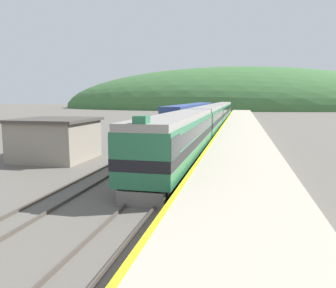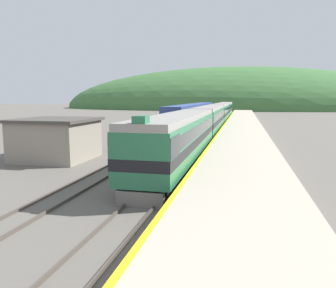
# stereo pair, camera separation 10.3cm
# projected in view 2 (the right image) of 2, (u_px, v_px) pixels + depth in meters

# --- Properties ---
(track_main) EXTENTS (1.52, 180.00, 0.16)m
(track_main) POSITION_uv_depth(u_px,v_px,m) (219.00, 124.00, 64.57)
(track_main) COLOR #4C443D
(track_main) RESTS_ON ground
(track_siding) EXTENTS (1.52, 180.00, 0.16)m
(track_siding) POSITION_uv_depth(u_px,v_px,m) (196.00, 123.00, 65.57)
(track_siding) COLOR #4C443D
(track_siding) RESTS_ON ground
(platform) EXTENTS (5.75, 140.00, 1.03)m
(platform) POSITION_uv_depth(u_px,v_px,m) (242.00, 132.00, 44.19)
(platform) COLOR #B2A893
(platform) RESTS_ON ground
(distant_hills) EXTENTS (172.66, 77.70, 39.73)m
(distant_hills) POSITION_uv_depth(u_px,v_px,m) (233.00, 108.00, 160.12)
(distant_hills) COLOR #3D6B38
(distant_hills) RESTS_ON ground
(station_shed) EXTENTS (6.15, 6.17, 3.45)m
(station_shed) POSITION_uv_depth(u_px,v_px,m) (56.00, 139.00, 27.41)
(station_shed) COLOR gray
(station_shed) RESTS_ON ground
(express_train_lead_car) EXTENTS (3.03, 20.92, 4.31)m
(express_train_lead_car) POSITION_uv_depth(u_px,v_px,m) (180.00, 137.00, 24.91)
(express_train_lead_car) COLOR black
(express_train_lead_car) RESTS_ON ground
(carriage_second) EXTENTS (3.02, 20.58, 3.95)m
(carriage_second) POSITION_uv_depth(u_px,v_px,m) (209.00, 119.00, 46.01)
(carriage_second) COLOR black
(carriage_second) RESTS_ON ground
(carriage_third) EXTENTS (3.02, 20.58, 3.95)m
(carriage_third) POSITION_uv_depth(u_px,v_px,m) (220.00, 113.00, 66.73)
(carriage_third) COLOR black
(carriage_third) RESTS_ON ground
(carriage_fourth) EXTENTS (3.02, 20.58, 3.95)m
(carriage_fourth) POSITION_uv_depth(u_px,v_px,m) (225.00, 109.00, 87.44)
(carriage_fourth) COLOR black
(carriage_fourth) RESTS_ON ground
(siding_train) EXTENTS (2.90, 43.25, 3.99)m
(siding_train) POSITION_uv_depth(u_px,v_px,m) (194.00, 114.00, 63.06)
(siding_train) COLOR black
(siding_train) RESTS_ON ground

